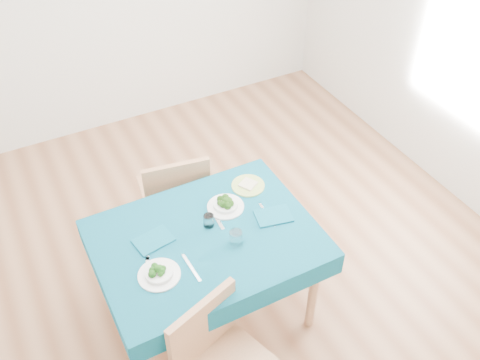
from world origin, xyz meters
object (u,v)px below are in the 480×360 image
chair_far (171,175)px  bowl_near (159,271)px  chair_near (231,358)px  bowl_far (225,203)px  side_plate (248,186)px  table (209,277)px

chair_far → bowl_near: bearing=74.0°
chair_near → chair_far: 1.55m
chair_near → bowl_far: size_ratio=4.94×
chair_near → chair_far: (0.28, 1.52, 0.00)m
chair_far → bowl_near: chair_far is taller
bowl_near → side_plate: bearing=28.3°
chair_near → bowl_far: bearing=46.4°
chair_far → bowl_far: size_ratio=4.95×
chair_far → bowl_far: chair_far is taller
bowl_near → side_plate: bowl_near is taller
chair_near → chair_far: size_ratio=1.00×
bowl_near → table: bearing=21.9°
bowl_near → side_plate: (0.80, 0.43, -0.03)m
table → bowl_far: size_ratio=5.57×
chair_far → bowl_near: size_ratio=4.84×
bowl_near → bowl_far: (0.57, 0.32, -0.00)m
bowl_far → side_plate: bowl_far is taller
table → chair_near: 0.75m
chair_near → bowl_near: bearing=88.5°
chair_far → table: bearing=92.3°
chair_far → side_plate: bearing=131.6°
table → side_plate: side_plate is taller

